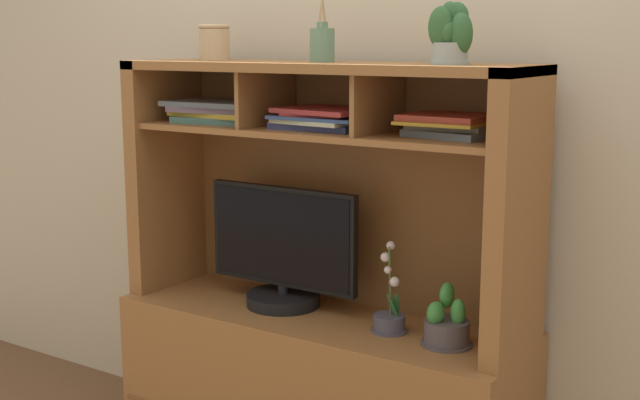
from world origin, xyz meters
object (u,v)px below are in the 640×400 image
at_px(potted_fern, 446,327).
at_px(ceramic_vase, 214,42).
at_px(potted_succulent, 451,35).
at_px(potted_orchid, 390,316).
at_px(diffuser_bottle, 322,44).
at_px(tv_monitor, 283,255).
at_px(magazine_stack_left, 217,111).
at_px(media_console, 321,358).
at_px(magazine_stack_centre, 450,125).
at_px(magazine_stack_right, 324,118).

bearing_deg(potted_fern, ceramic_vase, 176.27).
bearing_deg(ceramic_vase, potted_succulent, -2.91).
distance_m(potted_orchid, diffuser_bottle, 0.89).
bearing_deg(tv_monitor, diffuser_bottle, 1.98).
bearing_deg(diffuser_bottle, magazine_stack_left, -178.16).
distance_m(diffuser_bottle, ceramic_vase, 0.46).
distance_m(tv_monitor, diffuser_bottle, 0.73).
height_order(media_console, potted_succulent, potted_succulent).
height_order(tv_monitor, potted_orchid, tv_monitor).
bearing_deg(tv_monitor, potted_fern, -3.82).
bearing_deg(diffuser_bottle, potted_succulent, -4.16).
height_order(media_console, tv_monitor, media_console).
relative_size(potted_succulent, ceramic_vase, 1.44).
height_order(media_console, magazine_stack_centre, media_console).
xyz_separation_m(tv_monitor, magazine_stack_centre, (0.60, 0.03, 0.48)).
distance_m(magazine_stack_right, ceramic_vase, 0.53).
bearing_deg(tv_monitor, magazine_stack_left, -178.24).
relative_size(media_console, potted_orchid, 4.94).
height_order(potted_fern, magazine_stack_right, magazine_stack_right).
xyz_separation_m(media_console, potted_orchid, (0.28, -0.03, 0.21)).
relative_size(magazine_stack_centre, diffuser_bottle, 0.89).
bearing_deg(potted_orchid, diffuser_bottle, 171.80).
relative_size(magazine_stack_right, ceramic_vase, 2.65).
bearing_deg(diffuser_bottle, media_console, -90.00).
bearing_deg(media_console, magazine_stack_left, -179.08).
height_order(magazine_stack_left, magazine_stack_centre, magazine_stack_left).
xyz_separation_m(tv_monitor, potted_orchid, (0.44, -0.03, -0.13)).
relative_size(magazine_stack_right, diffuser_bottle, 1.06).
bearing_deg(magazine_stack_left, ceramic_vase, 136.88).
distance_m(potted_fern, magazine_stack_left, 1.09).
height_order(magazine_stack_centre, potted_succulent, potted_succulent).
bearing_deg(magazine_stack_right, magazine_stack_left, -179.09).
xyz_separation_m(potted_orchid, potted_fern, (0.20, -0.01, 0.01)).
bearing_deg(magazine_stack_right, potted_fern, -5.03).
bearing_deg(potted_succulent, media_console, 176.70).
xyz_separation_m(potted_orchid, diffuser_bottle, (-0.28, 0.04, 0.84)).
bearing_deg(media_console, diffuser_bottle, 90.00).
bearing_deg(media_console, magazine_stack_centre, 3.60).
bearing_deg(potted_succulent, potted_fern, -36.97).
relative_size(tv_monitor, potted_fern, 3.13).
relative_size(potted_orchid, magazine_stack_left, 0.85).
distance_m(potted_fern, potted_succulent, 0.86).
xyz_separation_m(potted_fern, magazine_stack_centre, (-0.04, 0.07, 0.60)).
height_order(diffuser_bottle, potted_succulent, diffuser_bottle).
relative_size(diffuser_bottle, ceramic_vase, 2.51).
bearing_deg(diffuser_bottle, ceramic_vase, 178.35).
bearing_deg(media_console, ceramic_vase, 177.49).
xyz_separation_m(potted_orchid, ceramic_vase, (-0.74, 0.05, 0.84)).
relative_size(potted_fern, potted_succulent, 1.05).
bearing_deg(potted_orchid, tv_monitor, 175.45).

